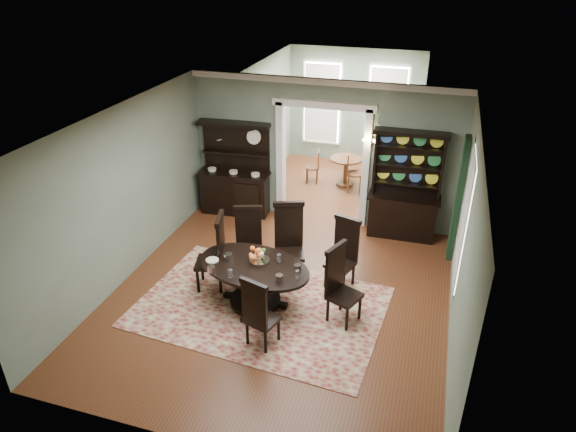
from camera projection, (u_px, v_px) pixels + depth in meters
name	position (u px, v px, depth m)	size (l,w,h in m)	color
room	(278.00, 213.00, 7.90)	(5.51, 6.01, 3.01)	#5D3118
parlor	(347.00, 117.00, 12.58)	(3.51, 3.50, 3.01)	#5D3118
doorway_trim	(323.00, 147.00, 10.39)	(2.08, 0.25, 2.57)	silver
right_window	(461.00, 210.00, 7.95)	(0.15, 1.47, 2.12)	white
wall_sconce	(370.00, 141.00, 9.89)	(0.27, 0.21, 0.21)	gold
rug	(260.00, 306.00, 8.37)	(3.90, 2.59, 0.01)	maroon
dining_table	(254.00, 277.00, 8.23)	(2.09, 2.07, 0.75)	black
centerpiece	(260.00, 259.00, 8.14)	(1.61, 1.03, 0.26)	silver
chair_far_left	(249.00, 239.00, 8.96)	(0.60, 0.58, 1.29)	black
chair_far_mid	(289.00, 239.00, 8.87)	(0.66, 0.64, 1.40)	black
chair_far_right	(344.00, 251.00, 8.66)	(0.57, 0.56, 1.26)	black
chair_end_left	(216.00, 251.00, 8.54)	(0.59, 0.61, 1.37)	black
chair_end_right	(339.00, 282.00, 7.83)	(0.60, 0.61, 1.29)	black
chair_near	(258.00, 312.00, 7.26)	(0.54, 0.53, 1.19)	black
sideboard	(235.00, 182.00, 11.09)	(1.58, 0.67, 2.02)	black
welsh_dresser	(404.00, 199.00, 10.13)	(1.41, 0.54, 2.18)	black
parlor_table	(346.00, 168.00, 12.46)	(0.76, 0.76, 0.70)	#543118
parlor_chair_left	(315.00, 166.00, 12.60)	(0.37, 0.36, 0.84)	#543118
parlor_chair_right	(352.00, 171.00, 12.12)	(0.42, 0.41, 0.95)	#543118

